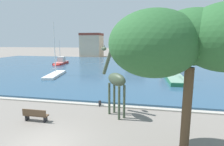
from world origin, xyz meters
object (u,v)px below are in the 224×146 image
at_px(park_bench, 35,115).
at_px(sailboat_red, 60,63).
at_px(sailboat_green, 174,79).
at_px(sailboat_white, 56,75).
at_px(sailboat_orange, 179,61).
at_px(giraffe_statue, 115,80).
at_px(mooring_bollard, 100,103).
at_px(shade_tree, 187,41).

bearing_deg(park_bench, sailboat_red, 113.70).
bearing_deg(sailboat_green, sailboat_white, -179.65).
height_order(sailboat_orange, sailboat_green, sailboat_orange).
bearing_deg(giraffe_statue, mooring_bollard, 135.09).
xyz_separation_m(sailboat_red, sailboat_green, (24.03, -13.22, -0.20)).
height_order(sailboat_white, shade_tree, sailboat_white).
height_order(sailboat_orange, mooring_bollard, sailboat_orange).
bearing_deg(mooring_bollard, sailboat_green, 56.48).
bearing_deg(sailboat_orange, park_bench, -112.05).
bearing_deg(sailboat_red, sailboat_white, -65.67).
xyz_separation_m(mooring_bollard, park_bench, (-3.67, -3.82, 0.24)).
xyz_separation_m(shade_tree, mooring_bollard, (-5.65, 5.97, -5.36)).
relative_size(giraffe_statue, park_bench, 2.97).
bearing_deg(sailboat_green, park_bench, -126.35).
bearing_deg(sailboat_white, sailboat_green, 0.35).
height_order(sailboat_red, sailboat_green, sailboat_green).
relative_size(sailboat_white, mooring_bollard, 16.93).
distance_m(giraffe_statue, shade_tree, 6.55).
distance_m(sailboat_red, sailboat_green, 27.43).
xyz_separation_m(sailboat_green, park_bench, (-11.42, -15.52, 0.08)).
xyz_separation_m(sailboat_orange, shade_tree, (-6.29, -40.68, 4.99)).
distance_m(sailboat_orange, sailboat_green, 23.39).
distance_m(sailboat_orange, park_bench, 41.57).
height_order(shade_tree, park_bench, shade_tree).
distance_m(giraffe_statue, mooring_bollard, 3.41).
bearing_deg(sailboat_red, mooring_bollard, -56.83).
relative_size(giraffe_statue, sailboat_green, 0.60).
relative_size(sailboat_orange, mooring_bollard, 15.56).
bearing_deg(sailboat_green, sailboat_red, 151.18).
height_order(sailboat_red, sailboat_white, sailboat_white).
distance_m(sailboat_orange, mooring_bollard, 36.70).
bearing_deg(park_bench, shade_tree, -12.99).
height_order(giraffe_statue, park_bench, giraffe_statue).
bearing_deg(shade_tree, mooring_bollard, 133.40).
bearing_deg(sailboat_orange, mooring_bollard, -108.98).
relative_size(sailboat_red, mooring_bollard, 13.71).
distance_m(giraffe_statue, sailboat_orange, 37.84).
height_order(giraffe_statue, mooring_bollard, giraffe_statue).
distance_m(shade_tree, park_bench, 10.85).
bearing_deg(park_bench, mooring_bollard, 46.14).
xyz_separation_m(sailboat_red, mooring_bollard, (16.29, -24.92, -0.37)).
height_order(sailboat_green, mooring_bollard, sailboat_green).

